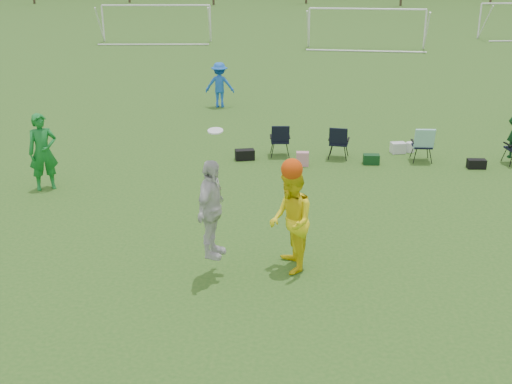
# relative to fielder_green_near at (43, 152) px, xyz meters

# --- Properties ---
(ground) EXTENTS (260.00, 260.00, 0.00)m
(ground) POSITION_rel_fielder_green_near_xyz_m (6.25, -4.66, -0.98)
(ground) COLOR #2A571B
(ground) RESTS_ON ground
(fielder_green_near) EXTENTS (0.85, 0.76, 1.95)m
(fielder_green_near) POSITION_rel_fielder_green_near_xyz_m (0.00, 0.00, 0.00)
(fielder_green_near) COLOR #157729
(fielder_green_near) RESTS_ON ground
(fielder_blue) EXTENTS (1.13, 0.67, 1.73)m
(fielder_blue) POSITION_rel_fielder_green_near_xyz_m (3.18, 9.65, -0.11)
(fielder_blue) COLOR blue
(fielder_blue) RESTS_ON ground
(center_contest) EXTENTS (2.22, 1.54, 2.82)m
(center_contest) POSITION_rel_fielder_green_near_xyz_m (5.79, -4.15, 0.17)
(center_contest) COLOR silver
(center_contest) RESTS_ON ground
(sideline_setup) EXTENTS (8.37, 1.84, 1.79)m
(sideline_setup) POSITION_rel_fielder_green_near_xyz_m (9.54, 3.17, -0.44)
(sideline_setup) COLOR #0F3919
(sideline_setup) RESTS_ON ground
(goal_left) EXTENTS (7.39, 0.76, 2.46)m
(goal_left) POSITION_rel_fielder_green_near_xyz_m (-3.75, 29.34, 0.95)
(goal_left) COLOR white
(goal_left) RESTS_ON ground
(goal_mid) EXTENTS (7.40, 0.63, 2.46)m
(goal_mid) POSITION_rel_fielder_green_near_xyz_m (10.25, 27.34, 0.95)
(goal_mid) COLOR white
(goal_mid) RESTS_ON ground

